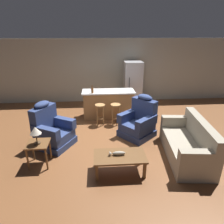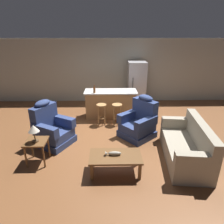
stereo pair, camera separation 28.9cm
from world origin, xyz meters
TOP-DOWN VIEW (x-y plane):
  - ground_plane at (0.00, 0.00)m, footprint 12.00×12.00m
  - back_wall at (0.00, 3.12)m, footprint 12.00×0.05m
  - coffee_table at (0.06, -1.73)m, footprint 1.10×0.60m
  - fish_figurine at (0.01, -1.72)m, footprint 0.34×0.10m
  - couch at (1.76, -1.28)m, footprint 1.04×1.98m
  - recliner_near_lamp at (-1.61, -0.47)m, footprint 1.14×1.14m
  - recliner_near_island at (0.80, -0.11)m, footprint 1.18×1.18m
  - end_table at (-1.72, -1.33)m, footprint 0.48×0.48m
  - table_lamp at (-1.72, -1.36)m, footprint 0.24×0.24m
  - kitchen_island at (0.00, 1.35)m, footprint 1.80×0.70m
  - bar_stool_left at (-0.31, 0.72)m, footprint 0.32×0.32m
  - bar_stool_right at (0.20, 0.72)m, footprint 0.32×0.32m
  - refrigerator at (1.06, 2.55)m, footprint 0.70×0.69m
  - bottle_tall_green at (-0.54, 1.12)m, footprint 0.08×0.08m

SIDE VIEW (x-z plane):
  - ground_plane at x=0.00m, z-range 0.00..0.00m
  - couch at x=1.76m, z-range -0.13..0.81m
  - coffee_table at x=0.06m, z-range 0.15..0.57m
  - recliner_near_lamp at x=-1.61m, z-range -0.18..1.02m
  - recliner_near_island at x=0.80m, z-range -0.18..1.02m
  - end_table at x=-1.72m, z-range 0.18..0.74m
  - fish_figurine at x=0.01m, z-range 0.41..0.51m
  - bar_stool_left at x=-0.31m, z-range 0.13..0.81m
  - bar_stool_right at x=0.20m, z-range 0.13..0.81m
  - kitchen_island at x=0.00m, z-range 0.00..0.95m
  - table_lamp at x=-1.72m, z-range 0.66..1.07m
  - refrigerator at x=1.06m, z-range 0.00..1.76m
  - bottle_tall_green at x=-0.54m, z-range 0.92..1.18m
  - back_wall at x=0.00m, z-range 0.00..2.60m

